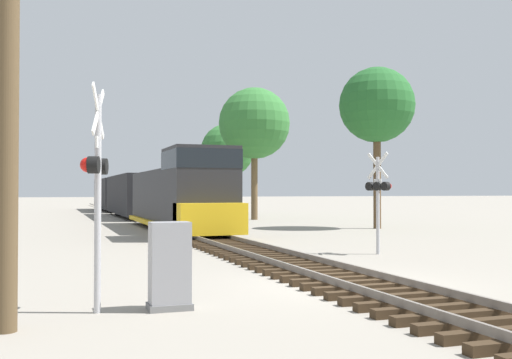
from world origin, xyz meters
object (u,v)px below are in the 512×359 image
(crossing_signal_far, at_px, (378,191))
(tree_deep_background, at_px, (227,150))
(tree_far_right, at_px, (377,106))
(tree_mid_background, at_px, (254,124))
(relay_cabinet, at_px, (170,266))
(crossing_signal_near, at_px, (96,178))
(freight_train, at_px, (135,195))
(utility_pole, at_px, (8,10))

(crossing_signal_far, xyz_separation_m, tree_deep_background, (4.97, 35.22, 3.74))
(tree_far_right, relative_size, tree_mid_background, 0.94)
(tree_mid_background, distance_m, tree_deep_background, 11.02)
(relay_cabinet, bearing_deg, crossing_signal_near, 174.01)
(crossing_signal_near, relative_size, tree_far_right, 0.44)
(crossing_signal_far, height_order, tree_mid_background, tree_mid_background)
(tree_deep_background, bearing_deg, crossing_signal_near, -109.33)
(crossing_signal_far, relative_size, relay_cabinet, 2.19)
(tree_far_right, relative_size, tree_deep_background, 1.11)
(tree_mid_background, bearing_deg, freight_train, 144.08)
(crossing_signal_far, xyz_separation_m, tree_mid_background, (3.87, 24.32, 5.02))
(crossing_signal_near, height_order, tree_deep_background, tree_deep_background)
(utility_pole, height_order, tree_far_right, utility_pole)
(relay_cabinet, bearing_deg, crossing_signal_far, 39.75)
(freight_train, bearing_deg, relay_cabinet, -96.69)
(crossing_signal_near, xyz_separation_m, tree_mid_background, (13.70, 31.29, 4.78))
(crossing_signal_near, xyz_separation_m, tree_deep_background, (14.80, 42.18, 3.51))
(freight_train, relative_size, tree_far_right, 5.41)
(freight_train, relative_size, relay_cabinet, 31.51)
(freight_train, height_order, tree_far_right, tree_far_right)
(crossing_signal_far, xyz_separation_m, relay_cabinet, (-8.54, -7.10, -1.37))
(freight_train, distance_m, relay_cabinet, 37.52)
(crossing_signal_near, relative_size, crossing_signal_far, 1.16)
(freight_train, distance_m, crossing_signal_far, 30.44)
(tree_far_right, bearing_deg, crossing_signal_far, -120.39)
(relay_cabinet, bearing_deg, tree_far_right, 50.85)
(tree_mid_background, bearing_deg, relay_cabinet, -111.55)
(crossing_signal_near, height_order, crossing_signal_far, crossing_signal_near)
(tree_far_right, bearing_deg, freight_train, 122.05)
(crossing_signal_near, xyz_separation_m, tree_far_right, (16.94, 19.09, 4.64))
(crossing_signal_near, height_order, relay_cabinet, crossing_signal_near)
(crossing_signal_far, bearing_deg, relay_cabinet, 112.19)
(utility_pole, xyz_separation_m, tree_mid_background, (15.11, 32.31, 2.22))
(crossing_signal_near, xyz_separation_m, utility_pole, (-1.41, -1.02, 2.56))
(relay_cabinet, bearing_deg, utility_pole, -161.87)
(relay_cabinet, bearing_deg, tree_mid_background, 68.45)
(relay_cabinet, relative_size, tree_far_right, 0.17)
(tree_deep_background, bearing_deg, relay_cabinet, -107.70)
(utility_pole, height_order, tree_deep_background, utility_pole)
(tree_mid_background, bearing_deg, tree_far_right, -75.13)
(crossing_signal_near, bearing_deg, relay_cabinet, 100.30)
(freight_train, relative_size, crossing_signal_near, 12.43)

